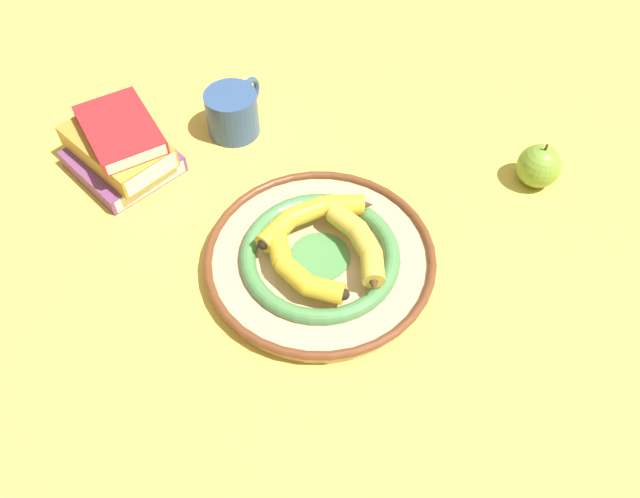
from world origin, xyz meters
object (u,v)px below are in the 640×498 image
banana_b (362,244)px  book_stack (121,149)px  banana_a (298,270)px  banana_c (312,215)px  decorative_bowl (320,258)px  coffee_mug (233,112)px  apple (539,166)px

banana_b → book_stack: 0.46m
banana_a → book_stack: (0.08, 0.40, -0.01)m
banana_b → banana_c: bearing=29.1°
decorative_bowl → banana_b: bearing=-63.0°
coffee_mug → decorative_bowl: bearing=-127.1°
banana_a → book_stack: 0.41m
book_stack → banana_a: bearing=11.7°
banana_b → coffee_mug: 0.39m
banana_a → apple: bearing=76.3°
banana_a → apple: (0.40, -0.24, -0.02)m
banana_c → book_stack: 0.37m
decorative_bowl → banana_b: banana_b is taller
decorative_bowl → apple: bearing=-35.1°
decorative_bowl → banana_b: size_ratio=2.54×
banana_a → coffee_mug: size_ratio=1.16×
book_stack → banana_b: bearing=23.8°
decorative_bowl → banana_a: size_ratio=2.16×
coffee_mug → banana_a: bearing=-134.7°
banana_b → apple: size_ratio=1.63×
book_stack → apple: book_stack is taller
book_stack → banana_c: bearing=26.4°
banana_c → book_stack: size_ratio=0.79×
banana_a → decorative_bowl: bearing=102.6°
banana_a → coffee_mug: (0.26, 0.29, -0.01)m
banana_c → apple: bearing=170.7°
decorative_bowl → banana_c: 0.07m
coffee_mug → banana_c: bearing=-124.3°
banana_b → banana_c: banana_b is taller
decorative_bowl → banana_c: banana_c is taller
decorative_bowl → book_stack: (0.02, 0.41, 0.03)m
coffee_mug → banana_b: bearing=-118.9°
apple → banana_a: bearing=148.4°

